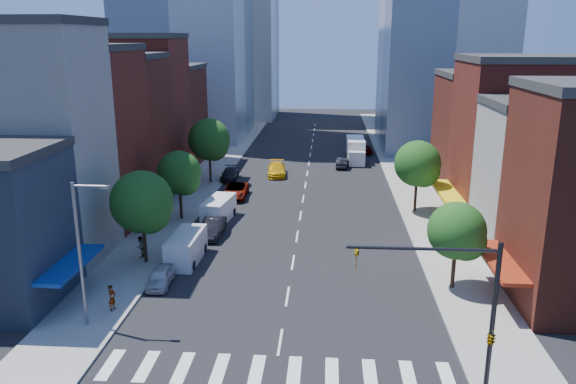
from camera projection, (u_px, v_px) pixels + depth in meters
name	position (u px, v px, depth m)	size (l,w,h in m)	color
ground	(280.00, 342.00, 32.70)	(220.00, 220.00, 0.00)	black
sidewalk_left	(209.00, 175.00, 71.98)	(5.00, 120.00, 0.15)	gray
sidewalk_right	(406.00, 178.00, 70.28)	(5.00, 120.00, 0.15)	gray
crosswalk	(275.00, 371.00, 29.81)	(19.00, 3.00, 0.01)	silver
bldg_left_1	(22.00, 147.00, 43.26)	(12.00, 8.00, 18.00)	silver
bldg_left_2	(72.00, 140.00, 51.70)	(12.00, 9.00, 16.00)	maroon
bldg_left_3	(107.00, 130.00, 60.00)	(12.00, 8.00, 15.00)	#511E14
bldg_left_4	(133.00, 111.00, 67.91)	(12.00, 9.00, 17.00)	maroon
bldg_left_5	(157.00, 117.00, 77.57)	(12.00, 10.00, 13.00)	#511E14
bldg_right_1	(562.00, 184.00, 44.08)	(12.00, 8.00, 12.00)	silver
bldg_right_2	(525.00, 144.00, 52.34)	(12.00, 10.00, 15.00)	maroon
bldg_right_3	(494.00, 136.00, 62.21)	(12.00, 10.00, 13.00)	#511E14
traffic_signal	(481.00, 321.00, 26.59)	(7.24, 2.24, 8.00)	black
streetlight	(82.00, 246.00, 33.06)	(2.25, 0.25, 9.00)	slate
tree_left_near	(144.00, 204.00, 42.67)	(4.80, 4.80, 7.30)	black
tree_left_mid	(181.00, 175.00, 53.34)	(4.20, 4.20, 6.65)	black
tree_left_far	(210.00, 141.00, 66.61)	(5.00, 5.00, 7.75)	black
tree_right_near	(459.00, 233.00, 38.40)	(4.00, 4.00, 6.20)	black
tree_right_far	(419.00, 166.00, 55.52)	(4.60, 4.60, 7.20)	black
parked_car_front	(160.00, 277.00, 40.01)	(1.53, 3.79, 1.29)	#B4B5BA
parked_car_second	(213.00, 228.00, 49.87)	(1.66, 4.77, 1.57)	black
parked_car_third	(235.00, 191.00, 61.91)	(2.55, 5.53, 1.54)	#999999
parked_car_rear	(230.00, 174.00, 69.70)	(1.96, 4.81, 1.40)	black
cargo_van_near	(186.00, 248.00, 44.16)	(2.31, 5.38, 2.27)	silver
cargo_van_far	(218.00, 210.00, 54.02)	(2.73, 5.37, 2.19)	white
taxi	(277.00, 169.00, 71.78)	(2.26, 5.55, 1.61)	#E0AB0B
traffic_car_oncoming	(342.00, 163.00, 76.10)	(1.47, 4.21, 1.39)	black
traffic_car_far	(366.00, 149.00, 85.37)	(1.53, 3.81, 1.30)	#999999
box_truck	(356.00, 151.00, 79.82)	(2.55, 7.99, 3.21)	silver
pedestrian_near	(112.00, 298.00, 36.02)	(0.62, 0.41, 1.71)	#999999
pedestrian_far	(140.00, 247.00, 44.72)	(0.84, 0.65, 1.73)	#999999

